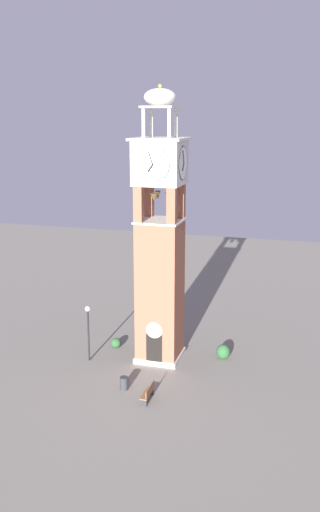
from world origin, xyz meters
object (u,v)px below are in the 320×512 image
object	(u,v)px
clock_tower	(160,251)
trash_bin	(124,383)
park_bench	(148,393)
lamp_post	(88,323)

from	to	relation	value
clock_tower	trash_bin	xyz separation A→B (m)	(-0.82, -5.00, -7.26)
park_bench	lamp_post	bearing A→B (deg)	143.38
park_bench	lamp_post	distance (m)	7.25
park_bench	clock_tower	bearing A→B (deg)	99.64
lamp_post	trash_bin	size ratio (longest dim) A/B	4.89
park_bench	trash_bin	distance (m)	2.04
clock_tower	lamp_post	distance (m)	6.95
clock_tower	park_bench	size ratio (longest dim) A/B	11.32
clock_tower	park_bench	distance (m)	9.34
clock_tower	park_bench	xyz separation A→B (m)	(1.00, -5.90, -7.17)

